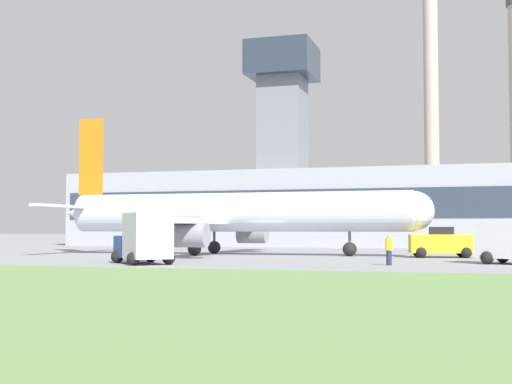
% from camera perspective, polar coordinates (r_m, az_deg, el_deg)
% --- Properties ---
extents(ground_plane, '(400.00, 400.00, 0.00)m').
position_cam_1_polar(ground_plane, '(50.46, 1.15, -5.11)').
color(ground_plane, gray).
extents(terminal_building, '(61.32, 10.98, 22.71)m').
position_cam_1_polar(terminal_building, '(78.23, 6.27, -0.66)').
color(terminal_building, '#9EA3AD').
rests_on(terminal_building, ground_plane).
extents(smokestack_left, '(2.44, 2.44, 38.43)m').
position_cam_1_polar(smokestack_left, '(107.70, 13.85, 6.42)').
color(smokestack_left, '#B2A899').
rests_on(smokestack_left, ground_plane).
extents(airplane, '(28.08, 25.44, 10.45)m').
position_cam_1_polar(airplane, '(51.84, -2.00, -1.72)').
color(airplane, silver).
rests_on(airplane, ground_plane).
extents(pushback_tug, '(4.38, 3.01, 2.02)m').
position_cam_1_polar(pushback_tug, '(48.68, 14.61, -4.01)').
color(pushback_tug, yellow).
rests_on(pushback_tug, ground_plane).
extents(baggage_truck, '(4.40, 4.48, 2.74)m').
position_cam_1_polar(baggage_truck, '(38.64, -8.92, -3.79)').
color(baggage_truck, '#2D4C93').
rests_on(baggage_truck, ground_plane).
extents(ground_crew_person, '(0.47, 0.47, 1.60)m').
position_cam_1_polar(ground_crew_person, '(37.56, 10.59, -4.55)').
color(ground_crew_person, '#23283D').
rests_on(ground_crew_person, ground_plane).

